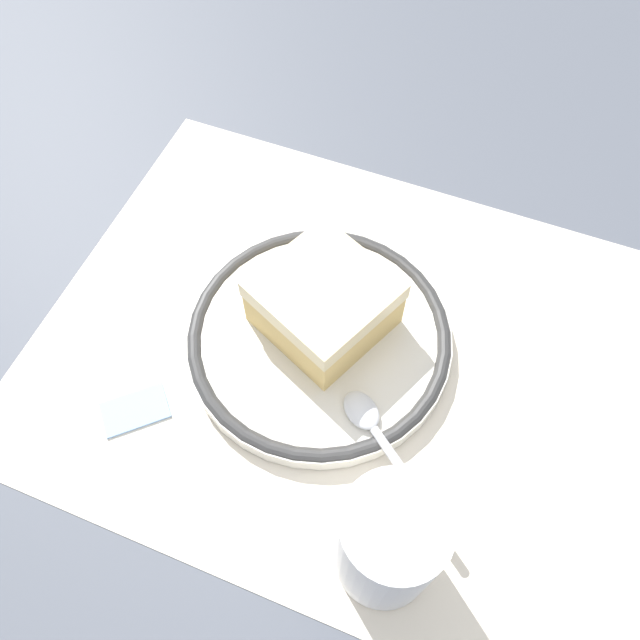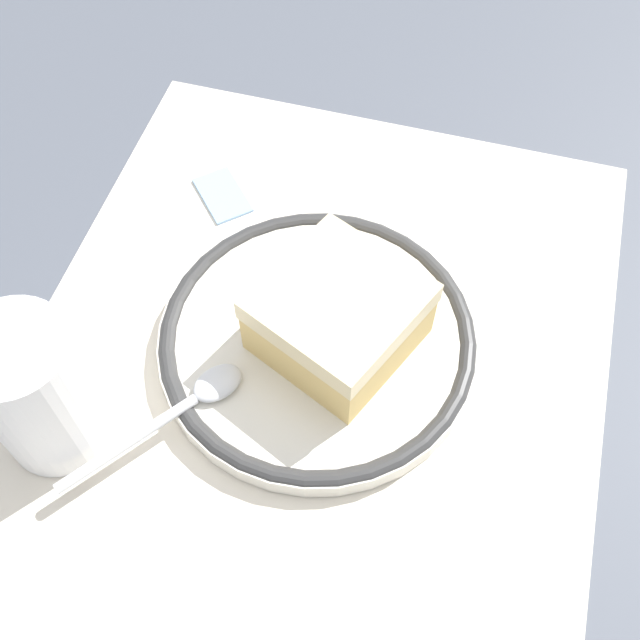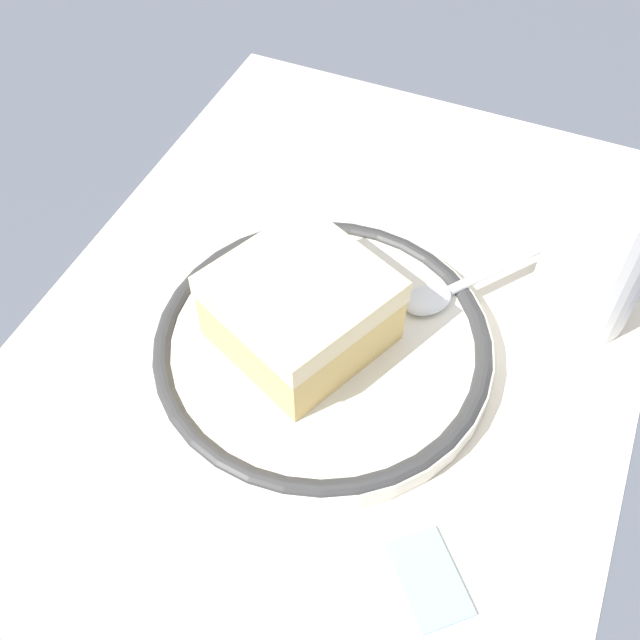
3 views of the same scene
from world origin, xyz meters
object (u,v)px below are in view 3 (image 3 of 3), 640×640
(plate, at_px, (320,345))
(cup, at_px, (595,261))
(cake_slice, at_px, (301,309))
(spoon, at_px, (459,286))
(sugar_packet, at_px, (429,577))

(plate, bearing_deg, cup, 125.65)
(plate, xyz_separation_m, cup, (-0.10, 0.14, 0.04))
(plate, relative_size, cake_slice, 1.77)
(cake_slice, bearing_deg, spoon, 133.37)
(spoon, bearing_deg, sugar_packet, 12.79)
(cup, distance_m, sugar_packet, 0.22)
(plate, distance_m, sugar_packet, 0.15)
(spoon, distance_m, sugar_packet, 0.19)
(plate, height_order, cup, cup)
(cup, bearing_deg, spoon, -69.08)
(plate, bearing_deg, spoon, 137.53)
(cake_slice, bearing_deg, sugar_packet, 47.93)
(spoon, height_order, cup, cup)
(cake_slice, distance_m, sugar_packet, 0.17)
(sugar_packet, bearing_deg, cake_slice, -132.07)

